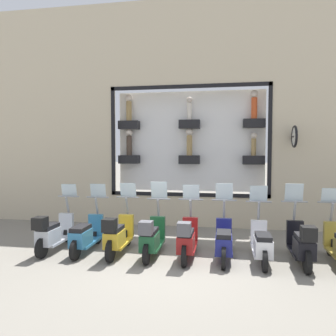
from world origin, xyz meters
The scene contains 10 objects.
ground_plane centered at (0.00, 0.00, 0.00)m, with size 120.00×120.00×0.00m, color gray.
building_facade centered at (3.60, 0.00, 3.70)m, with size 1.25×36.00×7.29m.
scooter_black_1 centered at (0.23, -2.79, 0.47)m, with size 1.80×0.61×1.68m.
scooter_white_2 centered at (0.29, -1.97, 0.41)m, with size 1.79×0.61×1.62m.
scooter_navy_3 centered at (0.29, -1.15, 0.43)m, with size 1.80×0.60×1.66m.
scooter_red_4 centered at (0.23, -0.32, 0.46)m, with size 1.79×0.60×1.61m.
scooter_green_5 centered at (0.23, 0.50, 0.46)m, with size 1.79×0.60×1.67m.
scooter_yellow_6 centered at (0.23, 1.33, 0.47)m, with size 1.80×0.60×1.62m.
scooter_teal_7 centered at (0.29, 2.15, 0.42)m, with size 1.79×0.61×1.59m.
scooter_silver_8 centered at (0.23, 2.97, 0.46)m, with size 1.79×0.61×1.57m.
Camera 1 is at (-7.07, -1.14, 2.48)m, focal length 35.00 mm.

